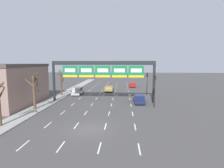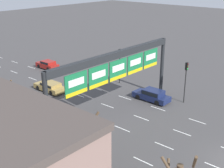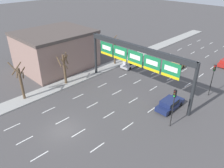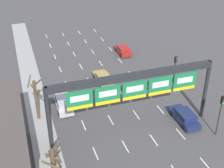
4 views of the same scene
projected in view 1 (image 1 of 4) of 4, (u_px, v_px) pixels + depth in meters
The scene contains 13 objects.
ground_plane at pixel (89, 129), 18.63m from camera, with size 220.00×220.00×0.00m, color #474444.
sidewalk_left at pixel (3, 127), 19.22m from camera, with size 2.80×110.00×0.15m.
lane_dashes at pixel (103, 101), 32.01m from camera, with size 10.02×67.00×0.01m.
sign_gantry at pixel (103, 69), 31.03m from camera, with size 18.55×0.70×7.38m.
building_near at pixel (1, 84), 29.37m from camera, with size 11.11×12.99×6.88m.
car_navy at pixel (139, 98), 30.90m from camera, with size 1.85×4.70×1.46m.
car_red at pixel (132, 85), 51.28m from camera, with size 1.80×4.06×1.33m.
suv_silver at pixel (78, 91), 38.80m from camera, with size 1.82×4.32×1.67m.
car_gold at pixel (109, 89), 43.25m from camera, with size 1.94×4.66×1.26m.
traffic_light_near_gantry at pixel (147, 79), 37.54m from camera, with size 0.30×0.35×4.97m.
traffic_light_mid_block at pixel (155, 85), 27.21m from camera, with size 0.30×0.35×5.06m.
tree_bare_closest at pixel (61, 82), 37.57m from camera, with size 1.77×1.62×5.56m.
tree_bare_third at pixel (34, 90), 25.89m from camera, with size 1.74×1.77×5.54m.
Camera 1 is at (3.55, -17.73, 7.05)m, focal length 28.00 mm.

